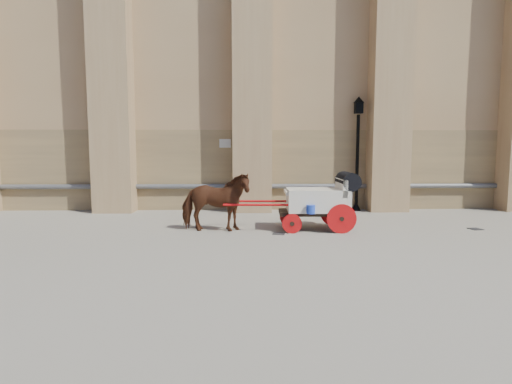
{
  "coord_description": "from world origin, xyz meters",
  "views": [
    {
      "loc": [
        -1.25,
        -11.0,
        2.22
      ],
      "look_at": [
        -0.95,
        0.02,
        1.08
      ],
      "focal_mm": 28.0,
      "sensor_mm": 36.0,
      "label": 1
    }
  ],
  "objects": [
    {
      "name": "carriage",
      "position": [
        0.9,
        0.1,
        0.88
      ],
      "size": [
        3.75,
        1.34,
        1.63
      ],
      "rotation": [
        0.0,
        0.0,
        -0.03
      ],
      "color": "black",
      "rests_on": "ground"
    },
    {
      "name": "drain_grate_far",
      "position": [
        5.3,
        0.02,
        0.01
      ],
      "size": [
        0.37,
        0.37,
        0.01
      ],
      "primitive_type": "cube",
      "rotation": [
        0.0,
        0.0,
        0.18
      ],
      "color": "black",
      "rests_on": "ground"
    },
    {
      "name": "drain_grate_near",
      "position": [
        -0.35,
        -0.45,
        0.01
      ],
      "size": [
        0.39,
        0.39,
        0.01
      ],
      "primitive_type": "cube",
      "rotation": [
        0.0,
        0.0,
        -0.25
      ],
      "color": "black",
      "rests_on": "ground"
    },
    {
      "name": "cathedral",
      "position": [
        2.07,
        7.81,
        9.01
      ],
      "size": [
        44.8,
        9.2,
        19.2
      ],
      "color": "tan",
      "rests_on": "ground"
    },
    {
      "name": "street_lamp",
      "position": [
        2.9,
        3.68,
        2.25
      ],
      "size": [
        0.39,
        0.39,
        4.2
      ],
      "color": "black",
      "rests_on": "ground"
    },
    {
      "name": "horse",
      "position": [
        -2.08,
        -0.08,
        0.82
      ],
      "size": [
        1.98,
        0.99,
        1.63
      ],
      "primitive_type": "imported",
      "rotation": [
        0.0,
        0.0,
        1.51
      ],
      "color": "#5C301E",
      "rests_on": "ground"
    },
    {
      "name": "ground",
      "position": [
        0.0,
        0.0,
        0.0
      ],
      "size": [
        90.0,
        90.0,
        0.0
      ],
      "primitive_type": "plane",
      "color": "#6F695C",
      "rests_on": "ground"
    }
  ]
}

